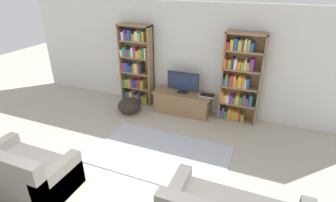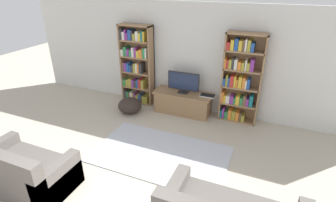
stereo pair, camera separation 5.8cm
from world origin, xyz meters
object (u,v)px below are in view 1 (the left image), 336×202
couch_left_sectional (24,173)px  bookshelf_right (239,80)px  beanbag_ottoman (129,106)px  bookshelf_left (136,66)px  laptop (207,95)px  tv_stand (182,102)px  television (183,82)px

couch_left_sectional → bookshelf_right: bearing=52.6°
couch_left_sectional → beanbag_ottoman: (0.23, 2.89, -0.11)m
bookshelf_left → laptop: bearing=-3.5°
bookshelf_left → beanbag_ottoman: 1.06m
couch_left_sectional → tv_stand: bearing=67.1°
laptop → television: bearing=-176.8°
bookshelf_right → beanbag_ottoman: size_ratio=3.56×
bookshelf_left → tv_stand: (1.34, -0.15, -0.73)m
laptop → couch_left_sectional: couch_left_sectional is taller
tv_stand → couch_left_sectional: bearing=-112.9°
laptop → bookshelf_left: bearing=176.5°
beanbag_ottoman → bookshelf_right: bearing=14.9°
bookshelf_right → couch_left_sectional: 4.53m
television → beanbag_ottoman: television is taller
bookshelf_right → couch_left_sectional: bookshelf_right is taller
tv_stand → bookshelf_right: bearing=6.9°
bookshelf_left → tv_stand: bookshelf_left is taller
television → laptop: 0.66m
bookshelf_right → bookshelf_left: bearing=-180.0°
bookshelf_left → couch_left_sectional: size_ratio=1.35×
television → tv_stand: bearing=90.0°
television → bookshelf_left: bearing=173.5°
bookshelf_left → television: 1.36m
tv_stand → couch_left_sectional: size_ratio=0.94×
tv_stand → couch_left_sectional: (-1.44, -3.40, 0.03)m
television → bookshelf_right: bearing=6.9°
tv_stand → television: television is taller
television → beanbag_ottoman: 1.46m
bookshelf_left → beanbag_ottoman: size_ratio=3.56×
television → beanbag_ottoman: size_ratio=1.36×
beanbag_ottoman → television: bearing=22.8°
bookshelf_left → tv_stand: 1.54m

